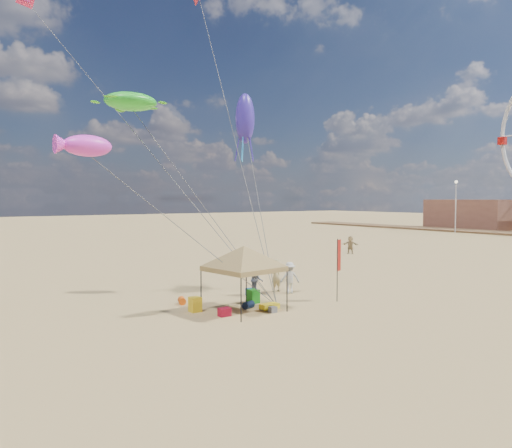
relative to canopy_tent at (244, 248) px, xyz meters
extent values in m
plane|color=tan|center=(2.33, -0.71, -3.01)|extent=(280.00, 280.00, 0.00)
cylinder|color=black|center=(-1.63, 1.25, -2.04)|extent=(0.06, 0.06, 1.93)
cylinder|color=black|center=(1.25, 1.63, -2.04)|extent=(0.06, 0.06, 1.93)
cylinder|color=black|center=(-1.25, -1.63, -2.04)|extent=(0.06, 0.06, 1.93)
cylinder|color=black|center=(1.63, -1.25, -2.04)|extent=(0.06, 0.06, 1.93)
cube|color=olive|center=(0.00, 0.00, -0.96)|extent=(3.36, 3.36, 0.23)
pyramid|color=olive|center=(0.00, 0.00, 0.12)|extent=(5.82, 5.82, 0.97)
cylinder|color=black|center=(5.20, -0.99, -1.37)|extent=(0.04, 0.04, 3.29)
cube|color=#A9140D|center=(5.42, -0.89, -0.61)|extent=(0.45, 0.22, 1.64)
cube|color=#A70D27|center=(-1.28, -0.31, -2.82)|extent=(0.54, 0.38, 0.38)
cube|color=#124E99|center=(2.49, 2.99, -2.82)|extent=(0.54, 0.38, 0.38)
cylinder|color=black|center=(0.47, 0.31, -2.83)|extent=(0.69, 0.54, 0.36)
cylinder|color=#DB500C|center=(-1.73, 3.09, -2.83)|extent=(0.54, 0.69, 0.36)
cube|color=#198A19|center=(1.40, 1.22, -2.66)|extent=(0.50, 0.50, 0.70)
cube|color=yellow|center=(-1.96, 1.24, -2.66)|extent=(0.50, 0.50, 0.70)
cube|color=slate|center=(0.95, -1.01, -2.87)|extent=(0.34, 0.30, 0.28)
cube|color=yellow|center=(1.11, -0.54, -2.81)|extent=(0.90, 0.50, 0.24)
imported|color=tan|center=(4.19, 2.93, -2.07)|extent=(0.73, 0.52, 1.89)
imported|color=#3E4455|center=(2.71, 2.75, -2.10)|extent=(1.09, 1.12, 1.82)
imported|color=beige|center=(4.55, 2.13, -2.12)|extent=(1.32, 1.06, 1.78)
imported|color=tan|center=(21.95, 14.07, -2.14)|extent=(1.37, 1.60, 1.73)
cube|color=#8C5947|center=(69.33, 29.29, -0.41)|extent=(10.00, 14.00, 5.20)
cylinder|color=silver|center=(57.33, 25.29, 0.99)|extent=(0.16, 0.16, 8.00)
sphere|color=#FFF2CC|center=(57.33, 25.29, 4.99)|extent=(0.50, 0.50, 0.50)
cube|color=red|center=(74.33, 27.15, 12.72)|extent=(1.17, 1.17, 1.36)
ellipsoid|color=green|center=(-3.75, 4.49, 7.17)|extent=(3.03, 2.63, 0.88)
ellipsoid|color=#FB3ADD|center=(-7.00, 0.74, 4.46)|extent=(2.17, 1.66, 0.87)
ellipsoid|color=#3B28A8|center=(2.78, 4.01, 6.89)|extent=(1.11, 1.11, 2.83)
camera|label=1|loc=(-12.78, -19.03, 2.36)|focal=34.10mm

